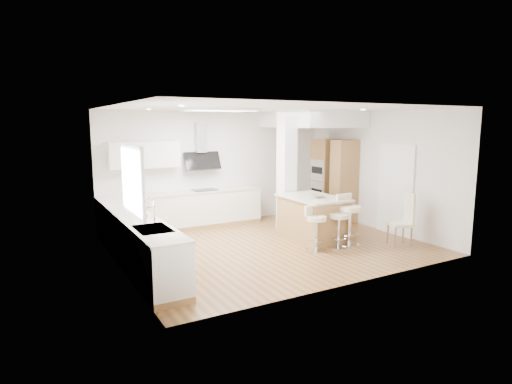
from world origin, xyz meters
TOP-DOWN VIEW (x-y plane):
  - ground at (0.00, 0.00)m, footprint 6.00×6.00m
  - ceiling at (0.00, 0.00)m, footprint 6.00×5.00m
  - wall_back at (0.00, 2.50)m, footprint 6.00×0.04m
  - wall_left at (-3.00, 0.00)m, footprint 0.04×5.00m
  - wall_right at (3.00, 0.00)m, footprint 0.04×5.00m
  - skylight at (-0.79, 0.60)m, footprint 4.10×2.10m
  - window_left at (-2.96, -0.90)m, footprint 0.06×1.28m
  - doorway_right at (2.97, -0.60)m, footprint 0.05×1.00m
  - counter_left at (-2.70, 0.23)m, footprint 0.63×4.50m
  - counter_back at (-0.91, 2.22)m, footprint 3.62×0.63m
  - pillar at (1.05, 0.95)m, footprint 0.35×0.35m
  - soffit at (2.10, 1.40)m, footprint 1.78×2.20m
  - oven_column at (2.68, 1.23)m, footprint 0.63×1.21m
  - peninsula at (1.09, -0.04)m, footprint 1.03×1.55m
  - bar_stool_a at (0.60, -0.79)m, footprint 0.48×0.48m
  - bar_stool_b at (1.13, -0.83)m, footprint 0.45×0.45m
  - bar_stool_c at (1.44, -0.80)m, footprint 0.52×0.52m
  - dining_chair at (2.44, -1.37)m, footprint 0.55×0.55m

SIDE VIEW (x-z plane):
  - ground at x=0.00m, z-range 0.00..0.00m
  - ceiling at x=0.00m, z-range -0.01..0.01m
  - counter_left at x=-2.70m, z-range -0.22..1.13m
  - peninsula at x=1.09m, z-range -0.03..0.98m
  - bar_stool_a at x=0.60m, z-range 0.06..0.95m
  - bar_stool_b at x=1.13m, z-range 0.06..0.96m
  - dining_chair at x=2.44m, z-range 0.04..1.14m
  - bar_stool_c at x=1.44m, z-range 0.07..1.13m
  - counter_back at x=-0.91m, z-range -0.55..1.95m
  - doorway_right at x=2.97m, z-range -0.05..2.05m
  - oven_column at x=2.68m, z-range 0.00..2.10m
  - wall_back at x=0.00m, z-range 0.00..2.80m
  - wall_left at x=-3.00m, z-range 0.00..2.80m
  - wall_right at x=3.00m, z-range 0.00..2.80m
  - pillar at x=1.05m, z-range 0.00..2.80m
  - window_left at x=-2.96m, z-range 1.16..2.23m
  - soffit at x=2.10m, z-range 2.40..2.80m
  - skylight at x=-0.79m, z-range 2.74..2.80m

